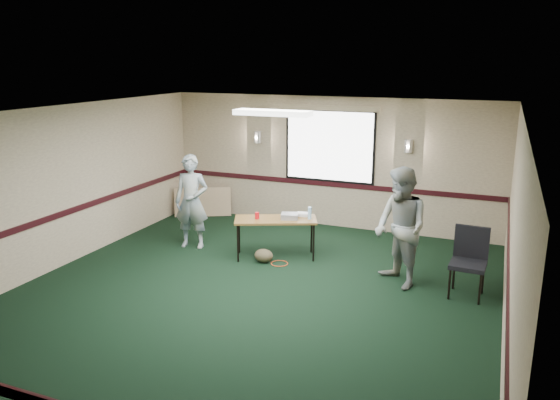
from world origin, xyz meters
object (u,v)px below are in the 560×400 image
at_px(projector, 290,216).
at_px(conference_chair, 469,256).
at_px(person_left, 192,202).
at_px(folding_table, 276,221).
at_px(person_right, 401,228).

relative_size(projector, conference_chair, 0.28).
xyz_separation_m(conference_chair, person_left, (-4.92, 0.29, 0.27)).
height_order(projector, person_left, person_left).
bearing_deg(projector, person_left, 166.77).
height_order(folding_table, projector, projector).
distance_m(folding_table, conference_chair, 3.29).
bearing_deg(conference_chair, folding_table, 177.06).
bearing_deg(conference_chair, person_left, 179.90).
bearing_deg(person_left, projector, -6.61).
bearing_deg(folding_table, projector, -4.07).
bearing_deg(person_right, person_left, -138.41).
xyz_separation_m(folding_table, conference_chair, (3.27, -0.36, -0.06)).
relative_size(conference_chair, person_right, 0.55).
xyz_separation_m(projector, person_left, (-1.89, -0.15, 0.11)).
xyz_separation_m(projector, conference_chair, (3.03, -0.44, -0.16)).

